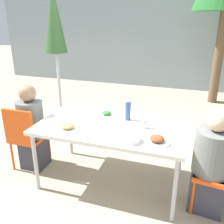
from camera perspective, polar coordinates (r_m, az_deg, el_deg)
name	(u,v)px	position (r m, az deg, el deg)	size (l,w,h in m)	color
ground_plane	(112,180)	(3.18, 0.00, -15.27)	(24.00, 24.00, 0.00)	tan
building_facade	(167,32)	(7.06, 12.45, 17.51)	(10.00, 0.20, 3.00)	#89999E
dining_table	(112,128)	(2.82, 0.00, -3.78)	(1.65, 0.96, 0.75)	silver
chair_left	(25,134)	(3.33, -19.26, -4.80)	(0.41, 0.41, 0.86)	#E54C14
person_left	(32,130)	(3.35, -17.84, -3.85)	(0.32, 0.32, 1.12)	#383842
chair_right	(217,163)	(2.78, 22.86, -10.74)	(0.44, 0.44, 0.86)	#E54C14
person_right	(211,165)	(2.70, 21.72, -11.25)	(0.37, 0.37, 1.10)	#383842
closed_umbrella	(55,26)	(3.96, -12.99, 18.58)	(0.36, 0.36, 2.37)	#333333
plate_0	(106,114)	(3.04, -1.29, -0.45)	(0.21, 0.21, 0.06)	white
plate_1	(68,127)	(2.71, -10.06, -3.47)	(0.26, 0.26, 0.07)	white
plate_2	(157,140)	(2.44, 10.22, -6.31)	(0.26, 0.26, 0.07)	white
bottle	(128,111)	(2.89, 3.65, 0.33)	(0.06, 0.06, 0.24)	#334C8E
drinking_cup	(144,123)	(2.72, 7.26, -2.61)	(0.08, 0.08, 0.10)	silver
salad_bowl	(131,138)	(2.44, 4.43, -6.06)	(0.19, 0.19, 0.06)	white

